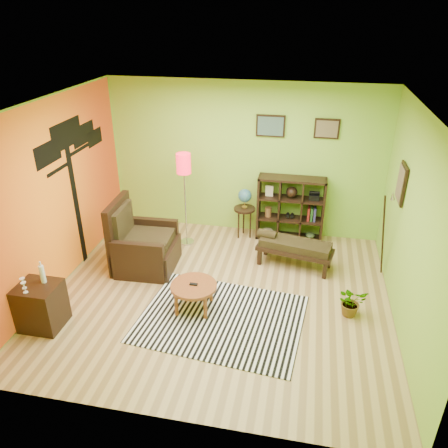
% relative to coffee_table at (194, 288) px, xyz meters
% --- Properties ---
extents(ground, '(5.00, 5.00, 0.00)m').
position_rel_coffee_table_xyz_m(ground, '(0.29, 0.37, -0.35)').
color(ground, tan).
rests_on(ground, ground).
extents(room_shell, '(5.04, 4.54, 2.82)m').
position_rel_coffee_table_xyz_m(room_shell, '(0.20, 0.38, 1.45)').
color(room_shell, '#92CD3F').
rests_on(room_shell, ground).
extents(zebra_rug, '(2.37, 1.91, 0.01)m').
position_rel_coffee_table_xyz_m(zebra_rug, '(0.43, -0.16, -0.34)').
color(zebra_rug, white).
rests_on(zebra_rug, ground).
extents(coffee_table, '(0.66, 0.66, 0.42)m').
position_rel_coffee_table_xyz_m(coffee_table, '(0.00, 0.00, 0.00)').
color(coffee_table, brown).
rests_on(coffee_table, ground).
extents(armchair, '(1.00, 1.01, 1.16)m').
position_rel_coffee_table_xyz_m(armchair, '(-1.13, 0.94, 0.00)').
color(armchair, black).
rests_on(armchair, ground).
extents(side_cabinet, '(0.54, 0.49, 0.96)m').
position_rel_coffee_table_xyz_m(side_cabinet, '(-1.91, -0.76, -0.02)').
color(side_cabinet, black).
rests_on(side_cabinet, ground).
extents(floor_lamp, '(0.26, 0.26, 1.70)m').
position_rel_coffee_table_xyz_m(floor_lamp, '(-0.63, 1.85, 1.03)').
color(floor_lamp, silver).
rests_on(floor_lamp, ground).
extents(globe_table, '(0.39, 0.39, 0.95)m').
position_rel_coffee_table_xyz_m(globe_table, '(0.36, 2.30, 0.38)').
color(globe_table, black).
rests_on(globe_table, ground).
extents(cube_shelf, '(1.20, 0.35, 1.20)m').
position_rel_coffee_table_xyz_m(cube_shelf, '(1.20, 2.40, 0.25)').
color(cube_shelf, black).
rests_on(cube_shelf, ground).
extents(bench, '(1.30, 0.68, 0.57)m').
position_rel_coffee_table_xyz_m(bench, '(1.31, 1.44, 0.02)').
color(bench, black).
rests_on(bench, ground).
extents(potted_plant, '(0.53, 0.55, 0.34)m').
position_rel_coffee_table_xyz_m(potted_plant, '(2.19, 0.30, -0.18)').
color(potted_plant, '#26661E').
rests_on(potted_plant, ground).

